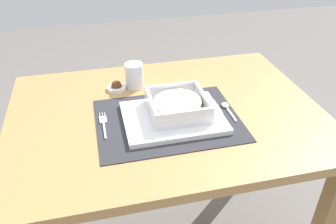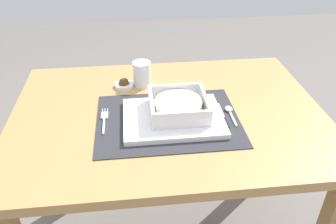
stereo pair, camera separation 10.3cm
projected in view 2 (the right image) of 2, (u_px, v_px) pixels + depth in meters
dining_table at (168, 137)px, 1.15m from camera, size 0.98×0.71×0.71m
placemat at (168, 120)px, 1.05m from camera, size 0.43×0.32×0.00m
serving_plate at (173, 118)px, 1.04m from camera, size 0.30×0.23×0.02m
porridge_bowl at (178, 106)px, 1.04m from camera, size 0.17×0.17×0.05m
fork at (104, 119)px, 1.05m from camera, size 0.02×0.13×0.00m
spoon at (230, 111)px, 1.08m from camera, size 0.02×0.11×0.01m
butter_knife at (222, 117)px, 1.05m from camera, size 0.01×0.13×0.01m
drinking_glass at (142, 75)px, 1.22m from camera, size 0.06×0.06×0.09m
condiment_saucer at (124, 84)px, 1.22m from camera, size 0.07×0.07×0.04m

